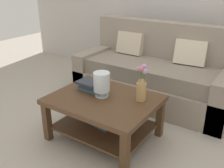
{
  "coord_description": "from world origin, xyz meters",
  "views": [
    {
      "loc": [
        1.39,
        -2.33,
        1.64
      ],
      "look_at": [
        -0.01,
        -0.25,
        0.58
      ],
      "focal_mm": 41.11,
      "sensor_mm": 36.0,
      "label": 1
    }
  ],
  "objects": [
    {
      "name": "ground_plane",
      "position": [
        0.0,
        0.0,
        0.0
      ],
      "size": [
        10.0,
        10.0,
        0.0
      ],
      "primitive_type": "plane",
      "color": "#ADA393"
    },
    {
      "name": "coffee_table",
      "position": [
        -0.01,
        -0.4,
        0.34
      ],
      "size": [
        1.07,
        0.85,
        0.48
      ],
      "color": "#4C331E",
      "rests_on": "ground"
    },
    {
      "name": "flower_pitcher",
      "position": [
        0.33,
        -0.24,
        0.65
      ],
      "size": [
        0.11,
        0.12,
        0.38
      ],
      "color": "tan",
      "rests_on": "coffee_table"
    },
    {
      "name": "couch",
      "position": [
        0.01,
        0.78,
        0.36
      ],
      "size": [
        2.13,
        0.9,
        1.06
      ],
      "color": "gray",
      "rests_on": "ground"
    },
    {
      "name": "book_stack_main",
      "position": [
        -0.24,
        -0.33,
        0.53
      ],
      "size": [
        0.29,
        0.2,
        0.1
      ],
      "color": "#3D6075",
      "rests_on": "coffee_table"
    },
    {
      "name": "glass_hurricane_vase",
      "position": [
        -0.05,
        -0.38,
        0.63
      ],
      "size": [
        0.17,
        0.17,
        0.26
      ],
      "color": "silver",
      "rests_on": "coffee_table"
    }
  ]
}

